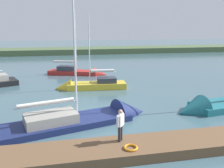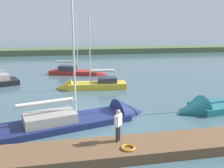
{
  "view_description": "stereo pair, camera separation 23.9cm",
  "coord_description": "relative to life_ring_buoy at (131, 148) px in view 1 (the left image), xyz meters",
  "views": [
    {
      "loc": [
        2.28,
        15.18,
        5.92
      ],
      "look_at": [
        -1.6,
        -3.94,
        1.32
      ],
      "focal_mm": 38.72,
      "sensor_mm": 36.0,
      "label": 1
    },
    {
      "loc": [
        2.05,
        15.23,
        5.92
      ],
      "look_at": [
        -1.6,
        -3.94,
        1.32
      ],
      "focal_mm": 38.72,
      "sensor_mm": 36.0,
      "label": 2
    }
  ],
  "objects": [
    {
      "name": "sailboat_far_right",
      "position": [
        1.28,
        -4.88,
        -0.46
      ],
      "size": [
        10.45,
        5.04,
        10.37
      ],
      "rotation": [
        0.0,
        0.0,
        3.42
      ],
      "color": "navy",
      "rests_on": "ground_plane"
    },
    {
      "name": "sailboat_behind_pier",
      "position": [
        0.78,
        -20.87,
        -0.4
      ],
      "size": [
        7.65,
        4.07,
        8.81
      ],
      "rotation": [
        0.0,
        0.0,
        2.82
      ],
      "color": "#B22823",
      "rests_on": "ground_plane"
    },
    {
      "name": "ground_plane",
      "position": [
        0.56,
        -5.48,
        -0.55
      ],
      "size": [
        200.0,
        200.0,
        0.0
      ],
      "primitive_type": "plane",
      "color": "#42606B"
    },
    {
      "name": "far_shoreline",
      "position": [
        0.56,
        -47.07,
        -0.55
      ],
      "size": [
        180.0,
        8.0,
        2.4
      ],
      "primitive_type": "cube",
      "color": "#4C603D",
      "rests_on": "ground_plane"
    },
    {
      "name": "life_ring_buoy",
      "position": [
        0.0,
        0.0,
        0.0
      ],
      "size": [
        0.66,
        0.66,
        0.1
      ],
      "primitive_type": "torus",
      "color": "orange",
      "rests_on": "dock_pier"
    },
    {
      "name": "sailboat_far_left",
      "position": [
        0.61,
        -13.4,
        -0.36
      ],
      "size": [
        7.02,
        2.24,
        7.83
      ],
      "rotation": [
        0.0,
        0.0,
        -0.07
      ],
      "color": "gold",
      "rests_on": "ground_plane"
    },
    {
      "name": "sailboat_mid_channel",
      "position": [
        -8.74,
        -5.43,
        -0.33
      ],
      "size": [
        9.77,
        3.62,
        11.08
      ],
      "rotation": [
        0.0,
        0.0,
        0.15
      ],
      "color": "#1E6B75",
      "rests_on": "ground_plane"
    },
    {
      "name": "person_on_dock",
      "position": [
        0.29,
        -0.85,
        0.87
      ],
      "size": [
        0.44,
        0.51,
        1.62
      ],
      "rotation": [
        0.0,
        0.0,
        5.61
      ],
      "color": "#28282D",
      "rests_on": "dock_pier"
    },
    {
      "name": "dock_pier",
      "position": [
        0.56,
        -0.43,
        -0.3
      ],
      "size": [
        24.23,
        2.13,
        0.5
      ],
      "primitive_type": "cube",
      "color": "brown",
      "rests_on": "ground_plane"
    }
  ]
}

